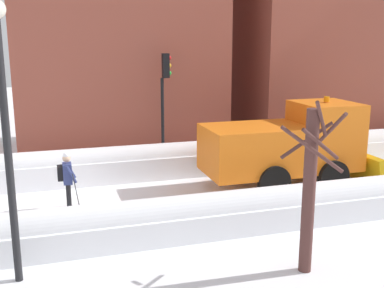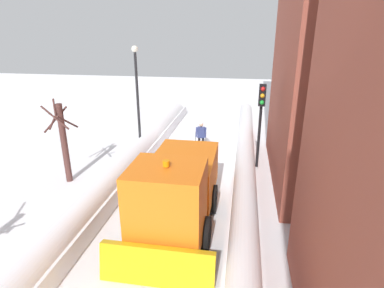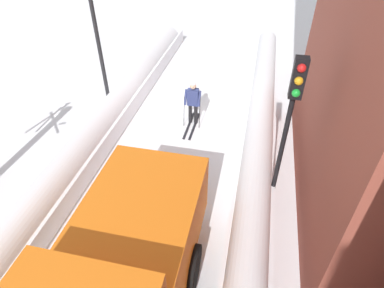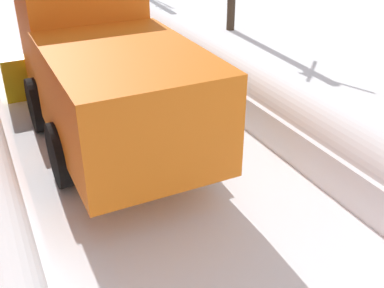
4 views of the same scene
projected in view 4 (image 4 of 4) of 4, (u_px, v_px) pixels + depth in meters
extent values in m
plane|color=white|center=(102.00, 99.00, 10.87)|extent=(80.00, 80.00, 0.00)
cube|color=white|center=(205.00, 68.00, 11.77)|extent=(1.10, 36.00, 0.68)
cylinder|color=white|center=(205.00, 55.00, 11.60)|extent=(0.90, 34.20, 0.90)
cube|color=orange|center=(127.00, 99.00, 7.36)|extent=(2.30, 3.40, 1.60)
cube|color=orange|center=(83.00, 35.00, 9.31)|extent=(2.20, 2.00, 2.30)
cube|color=black|center=(69.00, 1.00, 9.82)|extent=(1.85, 0.06, 1.01)
cube|color=gold|center=(74.00, 71.00, 10.95)|extent=(3.20, 0.46, 1.13)
cylinder|color=black|center=(37.00, 105.00, 9.22)|extent=(0.25, 1.10, 1.10)
cylinder|color=black|center=(144.00, 86.00, 10.10)|extent=(0.25, 1.10, 1.10)
cylinder|color=black|center=(60.00, 155.00, 7.49)|extent=(0.25, 1.10, 1.10)
cylinder|color=black|center=(187.00, 127.00, 8.37)|extent=(0.25, 1.10, 1.10)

